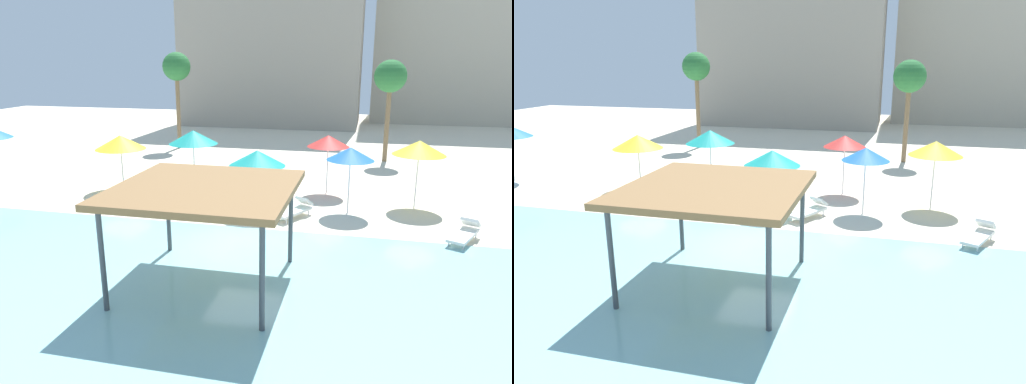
% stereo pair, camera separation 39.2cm
% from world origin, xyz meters
% --- Properties ---
extents(ground_plane, '(80.00, 80.00, 0.00)m').
position_xyz_m(ground_plane, '(0.00, 0.00, 0.00)').
color(ground_plane, beige).
extents(lagoon_water, '(44.00, 13.50, 0.04)m').
position_xyz_m(lagoon_water, '(0.00, -5.25, 0.02)').
color(lagoon_water, '#8CC6CC').
rests_on(lagoon_water, ground).
extents(shade_pavilion, '(4.71, 4.71, 2.90)m').
position_xyz_m(shade_pavilion, '(-0.25, -3.17, 2.73)').
color(shade_pavilion, '#42474C').
rests_on(shade_pavilion, ground).
extents(beach_umbrella_teal_0, '(2.38, 2.38, 2.77)m').
position_xyz_m(beach_umbrella_teal_0, '(-4.35, 6.88, 2.44)').
color(beach_umbrella_teal_0, silver).
rests_on(beach_umbrella_teal_0, ground).
extents(beach_umbrella_yellow_1, '(2.18, 2.18, 2.88)m').
position_xyz_m(beach_umbrella_yellow_1, '(5.99, 5.67, 2.58)').
color(beach_umbrella_yellow_1, silver).
rests_on(beach_umbrella_yellow_1, ground).
extents(beach_umbrella_yellow_4, '(2.37, 2.37, 2.64)m').
position_xyz_m(beach_umbrella_yellow_4, '(-7.45, 5.44, 2.31)').
color(beach_umbrella_yellow_4, silver).
rests_on(beach_umbrella_yellow_4, ground).
extents(beach_umbrella_teal_5, '(2.31, 2.31, 2.56)m').
position_xyz_m(beach_umbrella_teal_5, '(-0.42, 3.69, 2.24)').
color(beach_umbrella_teal_5, silver).
rests_on(beach_umbrella_teal_5, ground).
extents(beach_umbrella_red_6, '(1.94, 1.94, 2.74)m').
position_xyz_m(beach_umbrella_red_6, '(2.14, 7.09, 2.47)').
color(beach_umbrella_red_6, silver).
rests_on(beach_umbrella_red_6, ground).
extents(beach_umbrella_blue_7, '(1.91, 1.91, 2.73)m').
position_xyz_m(beach_umbrella_blue_7, '(3.26, 4.32, 2.46)').
color(beach_umbrella_blue_7, silver).
rests_on(beach_umbrella_blue_7, ground).
extents(lounge_chair_0, '(1.37, 1.97, 0.74)m').
position_xyz_m(lounge_chair_0, '(7.37, 1.98, 0.33)').
color(lounge_chair_0, white).
rests_on(lounge_chair_0, ground).
extents(lounge_chair_1, '(0.62, 1.90, 0.74)m').
position_xyz_m(lounge_chair_1, '(-2.52, 6.01, 0.33)').
color(lounge_chair_1, white).
rests_on(lounge_chair_1, ground).
extents(lounge_chair_2, '(1.44, 1.95, 0.74)m').
position_xyz_m(lounge_chair_2, '(1.26, 3.24, 0.33)').
color(lounge_chair_2, white).
rests_on(lounge_chair_2, ground).
extents(palm_tree_0, '(1.90, 1.90, 6.04)m').
position_xyz_m(palm_tree_0, '(4.96, 15.05, 4.95)').
color(palm_tree_0, brown).
rests_on(palm_tree_0, ground).
extents(palm_tree_1, '(1.90, 1.90, 6.51)m').
position_xyz_m(palm_tree_1, '(-8.99, 16.44, 5.39)').
color(palm_tree_1, brown).
rests_on(palm_tree_1, ground).
extents(hotel_block_0, '(16.10, 8.27, 16.84)m').
position_xyz_m(hotel_block_0, '(-5.18, 30.83, 8.42)').
color(hotel_block_0, '#9E9384').
rests_on(hotel_block_0, ground).
extents(hotel_block_1, '(19.39, 9.57, 19.56)m').
position_xyz_m(hotel_block_1, '(13.60, 37.35, 9.78)').
color(hotel_block_1, '#B2A893').
rests_on(hotel_block_1, ground).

